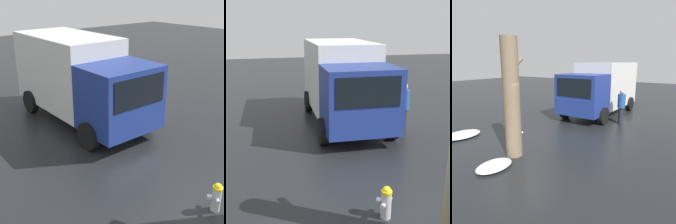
# 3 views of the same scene
# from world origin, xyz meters

# --- Properties ---
(ground_plane) EXTENTS (60.00, 60.00, 0.00)m
(ground_plane) POSITION_xyz_m (0.00, 0.00, 0.00)
(ground_plane) COLOR black
(fire_hydrant) EXTENTS (0.36, 0.36, 0.72)m
(fire_hydrant) POSITION_xyz_m (0.00, 0.00, 0.37)
(fire_hydrant) COLOR #B7B7BC
(fire_hydrant) RESTS_ON ground_plane
(delivery_truck) EXTENTS (6.27, 2.72, 3.14)m
(delivery_truck) POSITION_xyz_m (6.46, -0.70, 1.69)
(delivery_truck) COLOR navy
(delivery_truck) RESTS_ON ground_plane
(pedestrian) EXTENTS (0.39, 0.39, 1.79)m
(pedestrian) POSITION_xyz_m (4.85, -2.56, 0.98)
(pedestrian) COLOR #23232D
(pedestrian) RESTS_ON ground_plane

